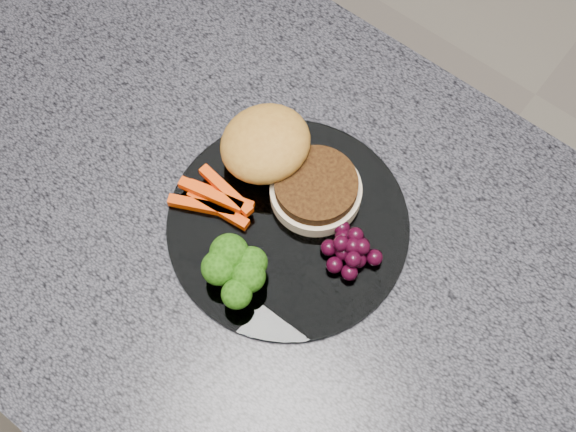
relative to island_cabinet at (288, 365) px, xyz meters
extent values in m
plane|color=gray|center=(0.00, 0.00, -0.43)|extent=(4.00, 4.00, 0.00)
cube|color=brown|center=(0.00, 0.00, 0.00)|extent=(1.20, 0.60, 0.86)
cube|color=#44434C|center=(0.00, 0.00, 0.45)|extent=(1.20, 0.60, 0.04)
cylinder|color=white|center=(-0.02, 0.03, 0.47)|extent=(0.26, 0.26, 0.01)
cylinder|color=beige|center=(-0.02, 0.07, 0.48)|extent=(0.12, 0.12, 0.02)
cylinder|color=#43280D|center=(-0.02, 0.07, 0.50)|extent=(0.11, 0.11, 0.01)
ellipsoid|color=#AC7B2B|center=(-0.09, 0.07, 0.50)|extent=(0.12, 0.12, 0.05)
cube|color=#DF3D03|center=(-0.10, 0.01, 0.48)|extent=(0.07, 0.03, 0.01)
cube|color=#DF3D03|center=(-0.09, -0.01, 0.48)|extent=(0.07, 0.02, 0.01)
cube|color=#DF3D03|center=(-0.11, -0.01, 0.48)|extent=(0.07, 0.04, 0.01)
cube|color=#DF3D03|center=(-0.09, 0.01, 0.49)|extent=(0.08, 0.02, 0.01)
cube|color=#DF3D03|center=(-0.10, 0.00, 0.49)|extent=(0.07, 0.03, 0.01)
cylinder|color=#5B7C2D|center=(-0.04, -0.04, 0.48)|extent=(0.01, 0.01, 0.02)
ellipsoid|color=#163B08|center=(-0.04, -0.04, 0.51)|extent=(0.04, 0.04, 0.04)
cylinder|color=#5B7C2D|center=(-0.01, -0.05, 0.48)|extent=(0.01, 0.01, 0.02)
ellipsoid|color=#163B08|center=(-0.01, -0.05, 0.50)|extent=(0.04, 0.04, 0.03)
cylinder|color=#5B7C2D|center=(-0.04, -0.06, 0.48)|extent=(0.01, 0.01, 0.02)
ellipsoid|color=#163B08|center=(-0.04, -0.06, 0.50)|extent=(0.04, 0.04, 0.03)
cylinder|color=#5B7C2D|center=(-0.01, -0.07, 0.48)|extent=(0.01, 0.01, 0.02)
ellipsoid|color=#163B08|center=(-0.01, -0.07, 0.50)|extent=(0.03, 0.03, 0.03)
cylinder|color=#5B7C2D|center=(-0.02, -0.04, 0.48)|extent=(0.01, 0.01, 0.02)
ellipsoid|color=#163B08|center=(-0.02, -0.04, 0.50)|extent=(0.03, 0.03, 0.03)
sphere|color=black|center=(0.05, 0.03, 0.48)|extent=(0.02, 0.02, 0.02)
sphere|color=black|center=(0.06, 0.04, 0.48)|extent=(0.02, 0.02, 0.02)
sphere|color=black|center=(0.06, 0.05, 0.48)|extent=(0.02, 0.02, 0.02)
sphere|color=black|center=(0.04, 0.05, 0.48)|extent=(0.02, 0.02, 0.02)
sphere|color=black|center=(0.03, 0.03, 0.48)|extent=(0.02, 0.02, 0.02)
sphere|color=black|center=(0.05, 0.02, 0.48)|extent=(0.02, 0.02, 0.02)
sphere|color=black|center=(0.06, 0.02, 0.48)|extent=(0.02, 0.02, 0.02)
sphere|color=black|center=(0.08, 0.05, 0.48)|extent=(0.02, 0.02, 0.02)
sphere|color=black|center=(0.03, 0.06, 0.48)|extent=(0.02, 0.02, 0.02)
sphere|color=black|center=(0.05, 0.04, 0.50)|extent=(0.02, 0.02, 0.02)
sphere|color=black|center=(0.04, 0.04, 0.50)|extent=(0.02, 0.02, 0.02)
sphere|color=black|center=(0.06, 0.03, 0.50)|extent=(0.02, 0.02, 0.02)
sphere|color=black|center=(0.05, 0.05, 0.50)|extent=(0.02, 0.02, 0.02)
sphere|color=black|center=(0.06, 0.05, 0.50)|extent=(0.02, 0.02, 0.02)
camera|label=1|loc=(0.19, -0.24, 1.26)|focal=50.00mm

